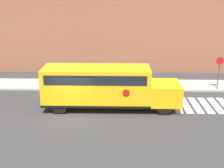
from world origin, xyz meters
name	(u,v)px	position (x,y,z in m)	size (l,w,h in m)	color
ground_plane	(72,115)	(0.00, 0.00, 0.00)	(60.00, 60.00, 0.00)	#333335
sidewalk_strip	(84,85)	(0.00, 6.50, 0.07)	(44.00, 3.00, 0.15)	#9E9E99
building_backdrop	(89,12)	(0.00, 13.00, 5.64)	(32.00, 4.00, 11.27)	#935B42
crosswalk_stripes	(211,105)	(9.49, 2.00, 0.00)	(5.40, 3.20, 0.01)	white
school_bus	(104,85)	(2.02, 1.31, 1.64)	(9.18, 2.57, 2.87)	yellow
stop_sign	(219,69)	(10.93, 5.36, 1.78)	(0.61, 0.10, 2.78)	#38383A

